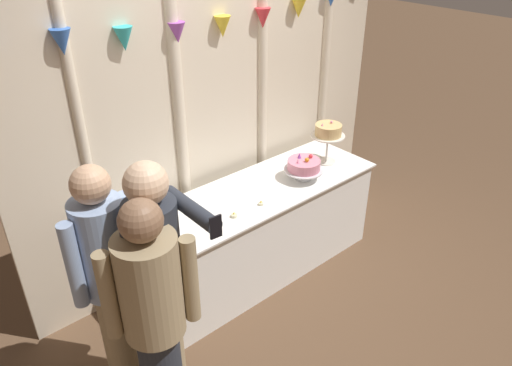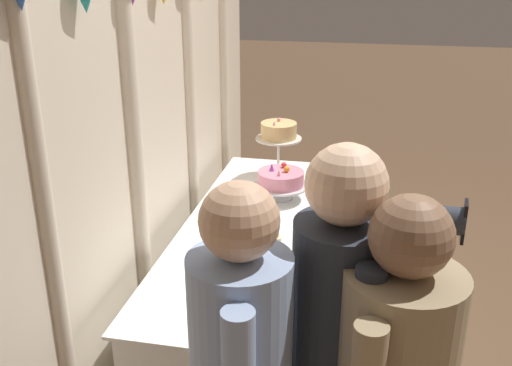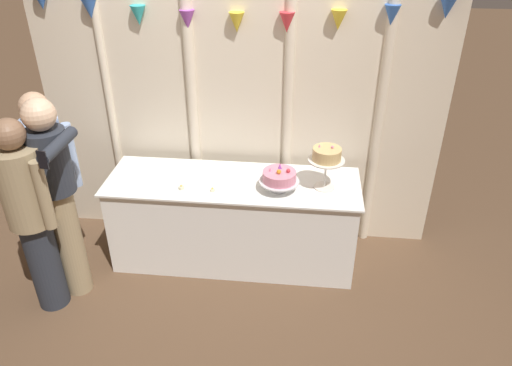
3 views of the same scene
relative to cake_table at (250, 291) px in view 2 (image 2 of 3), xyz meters
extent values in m
plane|color=brown|center=(0.00, -0.10, -0.39)|extent=(24.00, 24.00, 0.00)
cube|color=beige|center=(0.00, 0.46, 0.81)|extent=(3.42, 0.04, 2.40)
cylinder|color=beige|center=(-1.13, 0.44, 0.81)|extent=(0.07, 0.07, 2.40)
cylinder|color=beige|center=(-0.40, 0.44, 0.81)|extent=(0.09, 0.09, 2.40)
cylinder|color=beige|center=(0.41, 0.44, 0.81)|extent=(0.08, 0.08, 2.40)
cylinder|color=beige|center=(1.16, 0.44, 0.81)|extent=(0.08, 0.08, 2.40)
cube|color=white|center=(0.00, 0.00, -0.01)|extent=(2.02, 0.63, 0.77)
cube|color=white|center=(0.00, 0.00, 0.39)|extent=(2.07, 0.68, 0.01)
cylinder|color=silver|center=(0.38, -0.10, 0.40)|extent=(0.14, 0.14, 0.01)
cylinder|color=silver|center=(0.38, -0.10, 0.44)|extent=(0.03, 0.03, 0.06)
cylinder|color=silver|center=(0.38, -0.10, 0.47)|extent=(0.32, 0.32, 0.01)
cylinder|color=pink|center=(0.38, -0.10, 0.52)|extent=(0.26, 0.26, 0.08)
sphere|color=#DB333D|center=(0.45, -0.11, 0.57)|extent=(0.03, 0.03, 0.03)
cone|color=purple|center=(0.38, -0.05, 0.58)|extent=(0.03, 0.03, 0.04)
cone|color=pink|center=(0.31, -0.10, 0.58)|extent=(0.02, 0.02, 0.03)
sphere|color=orange|center=(0.38, -0.13, 0.58)|extent=(0.04, 0.04, 0.04)
cylinder|color=silver|center=(0.74, -0.03, 0.40)|extent=(0.16, 0.16, 0.01)
cylinder|color=silver|center=(0.74, -0.03, 0.52)|extent=(0.02, 0.02, 0.23)
cylinder|color=silver|center=(0.74, -0.03, 0.64)|extent=(0.28, 0.28, 0.01)
cylinder|color=#DBB775|center=(0.74, -0.03, 0.69)|extent=(0.22, 0.22, 0.10)
sphere|color=pink|center=(0.78, -0.02, 0.75)|extent=(0.02, 0.02, 0.02)
cone|color=pink|center=(0.68, -0.01, 0.75)|extent=(0.02, 0.02, 0.03)
cylinder|color=beige|center=(-0.38, -0.17, 0.40)|extent=(0.05, 0.05, 0.02)
sphere|color=#F9CC4C|center=(-0.38, -0.17, 0.42)|extent=(0.01, 0.01, 0.01)
cylinder|color=beige|center=(-0.13, -0.17, 0.40)|extent=(0.04, 0.04, 0.02)
sphere|color=#F9CC4C|center=(-0.13, -0.17, 0.42)|extent=(0.01, 0.01, 0.01)
cylinder|color=#93ADD6|center=(-1.39, -0.28, 0.69)|extent=(0.34, 0.34, 0.59)
sphere|color=tan|center=(-1.39, -0.28, 1.09)|extent=(0.21, 0.21, 0.21)
cube|color=maroon|center=(-1.39, -0.40, 0.72)|extent=(0.04, 0.02, 0.38)
cylinder|color=#93ADD6|center=(-1.21, -0.24, 0.68)|extent=(0.08, 0.08, 0.52)
sphere|color=#846047|center=(-1.34, -0.70, 1.07)|extent=(0.21, 0.21, 0.21)
cube|color=#232328|center=(-1.34, -0.85, 0.70)|extent=(0.04, 0.02, 0.37)
cylinder|color=#9E8966|center=(-1.16, -0.78, 0.66)|extent=(0.08, 0.08, 0.51)
cylinder|color=#282D38|center=(-1.21, -0.53, 0.78)|extent=(0.38, 0.38, 0.48)
sphere|color=beige|center=(-1.21, -0.53, 1.14)|extent=(0.23, 0.23, 0.23)
cylinder|color=#282D38|center=(-1.37, -0.61, 0.77)|extent=(0.08, 0.08, 0.42)
cylinder|color=#282D38|center=(-1.04, -0.66, 0.98)|extent=(0.08, 0.42, 0.08)
cube|color=black|center=(-1.04, -0.87, 0.98)|extent=(0.06, 0.02, 0.12)
camera|label=1|loc=(-2.15, -2.44, 2.33)|focal=34.27mm
camera|label=2|loc=(-2.70, -0.59, 1.73)|focal=41.39mm
camera|label=3|loc=(0.55, -3.38, 2.39)|focal=34.14mm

